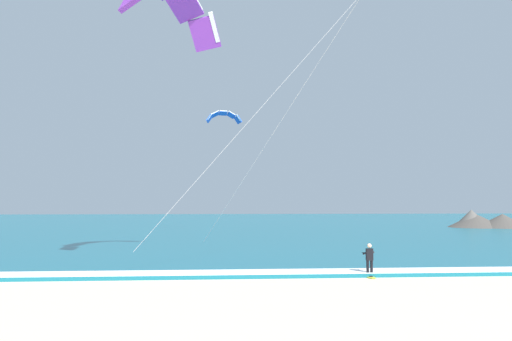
% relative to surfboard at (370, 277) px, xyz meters
% --- Properties ---
extents(sea, '(200.00, 120.00, 0.20)m').
position_rel_surfboard_xyz_m(sea, '(5.98, 59.81, 0.07)').
color(sea, '#146075').
rests_on(sea, ground).
extents(surf_foam, '(200.00, 1.91, 0.04)m').
position_rel_surfboard_xyz_m(surf_foam, '(5.98, 0.81, 0.19)').
color(surf_foam, white).
rests_on(surf_foam, sea).
extents(surfboard, '(0.48, 1.41, 0.09)m').
position_rel_surfboard_xyz_m(surfboard, '(0.00, 0.00, 0.00)').
color(surfboard, yellow).
rests_on(surfboard, ground).
extents(kitesurfer, '(0.55, 0.53, 1.69)m').
position_rel_surfboard_xyz_m(kitesurfer, '(-0.00, 0.02, 0.91)').
color(kitesurfer, black).
rests_on(kitesurfer, ground).
extents(kite_primary, '(12.97, 9.09, 16.07)m').
position_rel_surfboard_xyz_m(kite_primary, '(-10.46, 5.31, 15.79)').
color(kite_primary, purple).
extents(kite_distant, '(4.21, 1.69, 1.54)m').
position_rel_surfboard_xyz_m(kite_distant, '(-6.58, 36.44, 13.61)').
color(kite_distant, blue).
extents(headland_right, '(10.91, 9.26, 2.59)m').
position_rel_surfboard_xyz_m(headland_right, '(28.88, 44.89, 1.05)').
color(headland_right, '#56514C').
rests_on(headland_right, ground).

